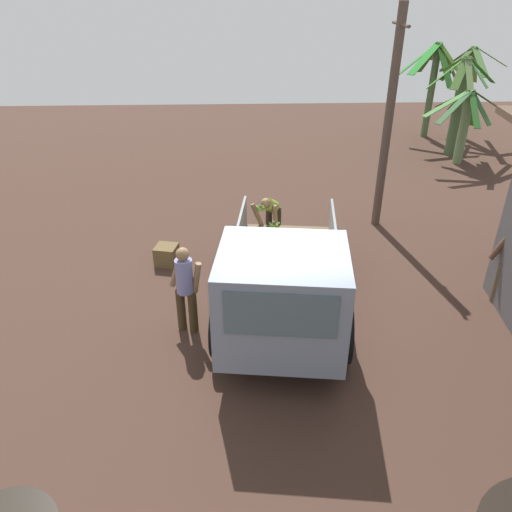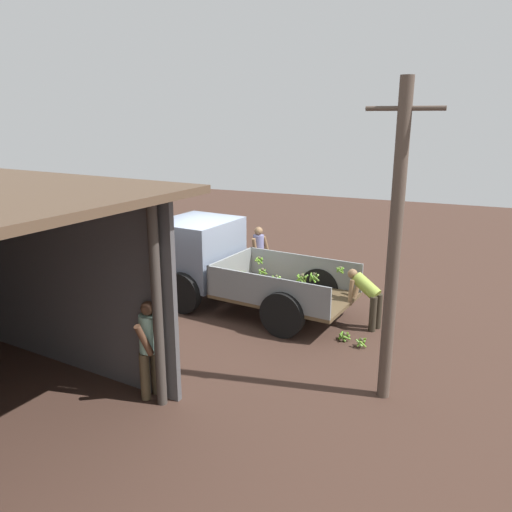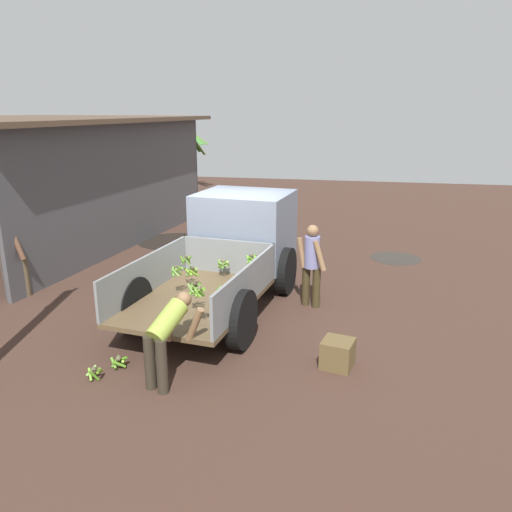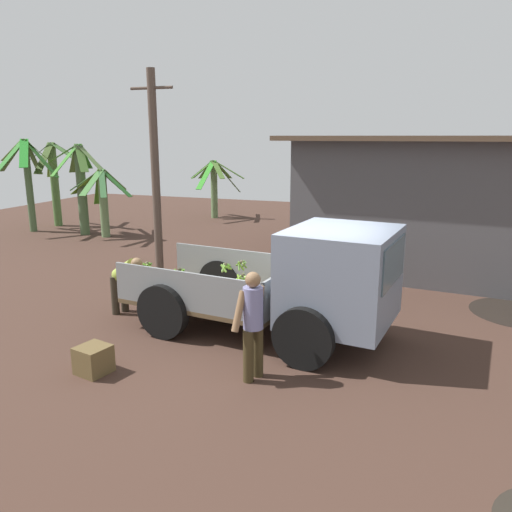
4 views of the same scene
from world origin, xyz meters
name	(u,v)px [view 2 (image 2 of 4)]	position (x,y,z in m)	size (l,w,h in m)	color
ground	(217,305)	(0.00, 0.00, 0.00)	(36.00, 36.00, 0.00)	#412C23
mud_patch_0	(179,254)	(3.40, -3.68, 0.00)	(1.28, 1.28, 0.01)	#2A241D
mud_patch_1	(14,319)	(3.87, 2.64, 0.00)	(2.00, 2.00, 0.01)	black
cargo_truck	(214,259)	(0.20, -0.24, 1.10)	(4.98, 2.65, 2.04)	brown
utility_pole	(394,246)	(-4.46, 2.55, 2.58)	(1.11, 0.20, 5.05)	brown
person_foreground_visitor	(259,253)	(-0.31, -1.84, 0.91)	(0.44, 0.63, 1.64)	#3B301A
person_worker_loading	(367,294)	(-3.59, -0.18, 0.76)	(0.84, 0.77, 1.25)	#332C21
person_bystander_near_shed	(150,345)	(-0.95, 4.10, 0.93)	(0.46, 0.74, 1.68)	brown
banana_bunch_on_ground_0	(344,336)	(-3.35, 0.72, 0.10)	(0.26, 0.27, 0.19)	brown
banana_bunch_on_ground_1	(361,342)	(-3.74, 0.90, 0.12)	(0.23, 0.24, 0.20)	brown
wooden_crate_0	(347,281)	(-2.64, -2.49, 0.21)	(0.45, 0.45, 0.42)	brown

